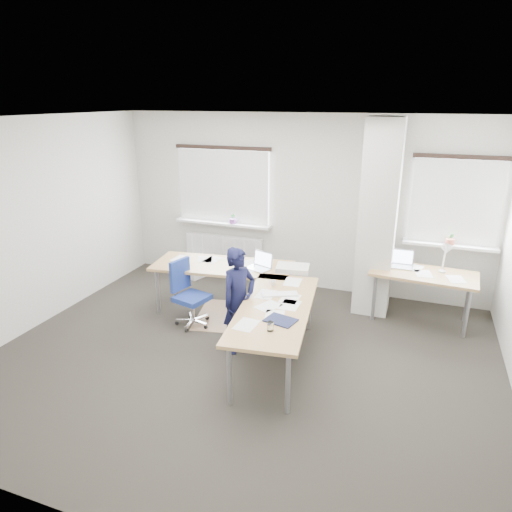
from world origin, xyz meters
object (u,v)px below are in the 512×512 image
(desk_side, at_px, (423,276))
(person, at_px, (239,300))
(desk_main, at_px, (250,286))
(task_chair, at_px, (191,307))

(desk_side, distance_m, person, 2.64)
(desk_main, height_order, task_chair, desk_main)
(desk_main, bearing_deg, task_chair, 174.83)
(task_chair, height_order, person, person)
(desk_side, relative_size, task_chair, 1.57)
(task_chair, bearing_deg, desk_main, 16.66)
(task_chair, xyz_separation_m, person, (0.89, -0.39, 0.41))
(task_chair, relative_size, person, 0.69)
(desk_main, height_order, desk_side, desk_side)
(desk_main, bearing_deg, desk_side, 22.17)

